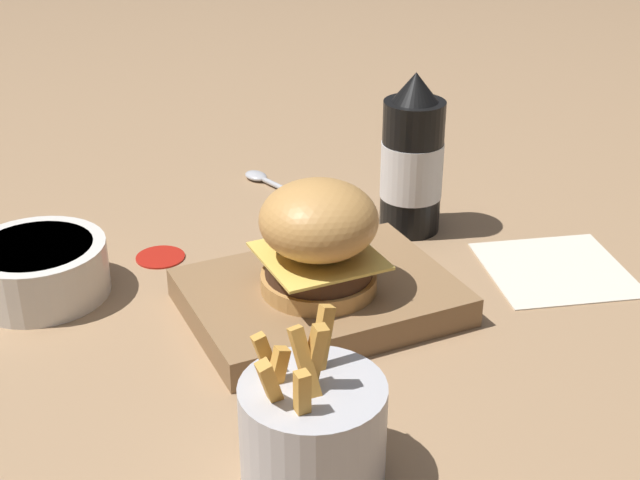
# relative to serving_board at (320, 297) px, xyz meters

# --- Properties ---
(ground_plane) EXTENTS (6.00, 6.00, 0.00)m
(ground_plane) POSITION_rel_serving_board_xyz_m (-0.01, 0.02, -0.02)
(ground_plane) COLOR #9E7A56
(serving_board) EXTENTS (0.27, 0.20, 0.03)m
(serving_board) POSITION_rel_serving_board_xyz_m (0.00, 0.00, 0.00)
(serving_board) COLOR olive
(serving_board) RESTS_ON ground_plane
(burger) EXTENTS (0.12, 0.12, 0.11)m
(burger) POSITION_rel_serving_board_xyz_m (-0.01, -0.01, 0.07)
(burger) COLOR tan
(burger) RESTS_ON serving_board
(ketchup_bottle) EXTENTS (0.07, 0.07, 0.20)m
(ketchup_bottle) POSITION_rel_serving_board_xyz_m (0.18, 0.13, 0.07)
(ketchup_bottle) COLOR black
(ketchup_bottle) RESTS_ON ground_plane
(fries_basket) EXTENTS (0.11, 0.11, 0.14)m
(fries_basket) POSITION_rel_serving_board_xyz_m (-0.11, -0.22, 0.03)
(fries_basket) COLOR #B7B7BC
(fries_basket) RESTS_ON ground_plane
(side_bowl) EXTENTS (0.15, 0.15, 0.06)m
(side_bowl) POSITION_rel_serving_board_xyz_m (-0.25, 0.16, 0.01)
(side_bowl) COLOR silver
(side_bowl) RESTS_ON ground_plane
(spoon) EXTENTS (0.06, 0.18, 0.01)m
(spoon) POSITION_rel_serving_board_xyz_m (0.08, 0.32, -0.01)
(spoon) COLOR #B2B2B7
(spoon) RESTS_ON ground_plane
(ketchup_puddle) EXTENTS (0.06, 0.06, 0.00)m
(ketchup_puddle) POSITION_rel_serving_board_xyz_m (-0.12, 0.18, -0.01)
(ketchup_puddle) COLOR #B21E14
(ketchup_puddle) RESTS_ON ground_plane
(parchment_square) EXTENTS (0.19, 0.19, 0.00)m
(parchment_square) POSITION_rel_serving_board_xyz_m (0.28, -0.03, -0.01)
(parchment_square) COLOR beige
(parchment_square) RESTS_ON ground_plane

